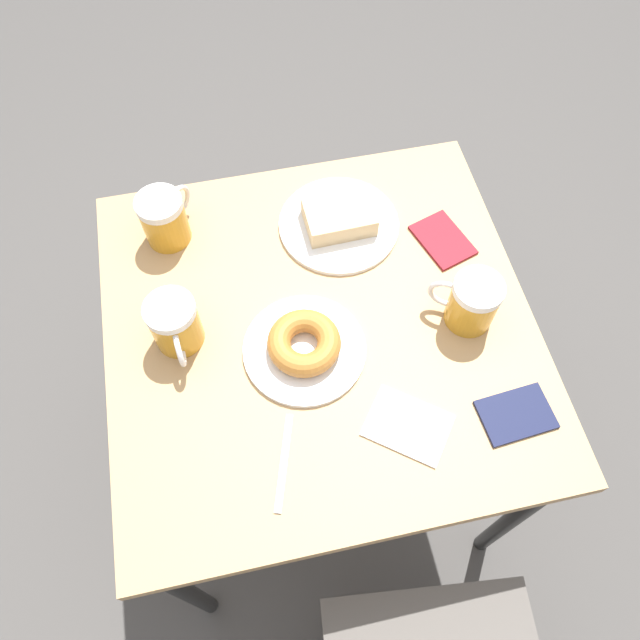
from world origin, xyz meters
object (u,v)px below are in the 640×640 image
object	(u,v)px
passport_near_edge	(516,414)
beer_mug_left	(175,324)
plate_with_donut	(304,345)
beer_mug_center	(165,218)
napkin_folded	(408,425)
fork	(284,462)
passport_far_edge	(443,240)
plate_with_cake	(339,221)
beer_mug_right	(472,302)

from	to	relation	value
passport_near_edge	beer_mug_left	bearing A→B (deg)	-26.13
plate_with_donut	beer_mug_center	distance (m)	0.39
passport_near_edge	plate_with_donut	bearing A→B (deg)	-30.82
plate_with_donut	beer_mug_left	size ratio (longest dim) A/B	1.72
napkin_folded	beer_mug_center	bearing A→B (deg)	-53.79
napkin_folded	fork	distance (m)	0.22
beer_mug_left	beer_mug_center	world-z (taller)	same
plate_with_donut	passport_far_edge	size ratio (longest dim) A/B	1.56
plate_with_cake	fork	xyz separation A→B (m)	(0.20, 0.47, -0.02)
napkin_folded	passport_near_edge	xyz separation A→B (m)	(-0.19, 0.02, 0.00)
beer_mug_center	plate_with_cake	bearing A→B (deg)	171.86
napkin_folded	fork	xyz separation A→B (m)	(0.22, 0.02, -0.00)
beer_mug_left	plate_with_donut	bearing A→B (deg)	161.80
plate_with_donut	passport_far_edge	world-z (taller)	plate_with_donut
beer_mug_center	fork	size ratio (longest dim) A/B	0.70
napkin_folded	passport_far_edge	bearing A→B (deg)	-116.04
beer_mug_right	napkin_folded	world-z (taller)	beer_mug_right
beer_mug_center	passport_near_edge	size ratio (longest dim) A/B	0.87
passport_near_edge	fork	bearing A→B (deg)	-0.26
passport_near_edge	passport_far_edge	xyz separation A→B (m)	(0.01, -0.39, 0.00)
beer_mug_center	plate_with_donut	bearing A→B (deg)	124.48
passport_far_edge	napkin_folded	bearing A→B (deg)	63.96
beer_mug_center	beer_mug_left	bearing A→B (deg)	89.16
plate_with_donut	beer_mug_right	world-z (taller)	beer_mug_right
plate_with_donut	napkin_folded	xyz separation A→B (m)	(-0.15, 0.18, -0.02)
plate_with_cake	beer_mug_right	xyz separation A→B (m)	(-0.19, 0.26, 0.04)
plate_with_cake	beer_mug_left	size ratio (longest dim) A/B	1.88
fork	passport_near_edge	size ratio (longest dim) A/B	1.25
beer_mug_center	fork	bearing A→B (deg)	105.38
beer_mug_right	beer_mug_center	bearing A→B (deg)	-30.31
fork	beer_mug_center	bearing A→B (deg)	-74.62
beer_mug_right	fork	distance (m)	0.45
fork	passport_near_edge	world-z (taller)	passport_near_edge
plate_with_donut	beer_mug_right	size ratio (longest dim) A/B	1.89
plate_with_cake	plate_with_donut	distance (m)	0.30
beer_mug_left	beer_mug_right	bearing A→B (deg)	172.85
plate_with_donut	fork	distance (m)	0.22
passport_far_edge	beer_mug_left	bearing A→B (deg)	11.73
plate_with_donut	passport_near_edge	bearing A→B (deg)	149.18
beer_mug_left	beer_mug_right	distance (m)	0.54
beer_mug_left	fork	xyz separation A→B (m)	(-0.15, 0.27, -0.05)
plate_with_cake	plate_with_donut	xyz separation A→B (m)	(0.13, 0.27, 0.00)
beer_mug_right	napkin_folded	size ratio (longest dim) A/B	0.70
beer_mug_left	fork	bearing A→B (deg)	118.13
beer_mug_left	napkin_folded	size ratio (longest dim) A/B	0.77
beer_mug_center	passport_far_edge	distance (m)	0.56
plate_with_cake	passport_far_edge	size ratio (longest dim) A/B	1.70
napkin_folded	beer_mug_left	bearing A→B (deg)	-34.57
plate_with_cake	beer_mug_center	xyz separation A→B (m)	(0.35, -0.05, 0.04)
beer_mug_center	passport_far_edge	xyz separation A→B (m)	(-0.55, 0.13, -0.05)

